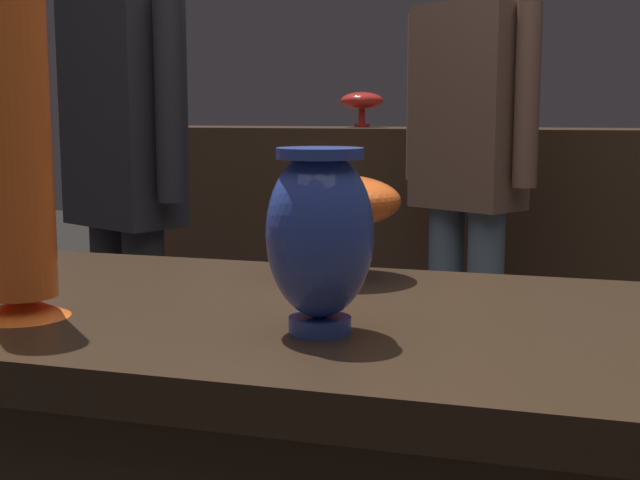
# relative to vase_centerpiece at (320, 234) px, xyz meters

# --- Properties ---
(back_display_shelf) EXTENTS (2.60, 0.40, 0.99)m
(back_display_shelf) POSITION_rel_vase_centerpiece_xyz_m (-0.03, 2.31, -0.42)
(back_display_shelf) COLOR #382619
(back_display_shelf) RESTS_ON ground_plane
(vase_centerpiece) EXTENTS (0.12, 0.12, 0.21)m
(vase_centerpiece) POSITION_rel_vase_centerpiece_xyz_m (0.00, 0.00, 0.00)
(vase_centerpiece) COLOR #2D429E
(vase_centerpiece) RESTS_ON display_plinth
(vase_tall_behind) EXTENTS (0.19, 0.19, 0.16)m
(vase_tall_behind) POSITION_rel_vase_centerpiece_xyz_m (-0.08, 0.34, -0.00)
(vase_tall_behind) COLOR #E55B1E
(vase_tall_behind) RESTS_ON display_plinth
(vase_left_accent) EXTENTS (0.12, 0.12, 0.39)m
(vase_left_accent) POSITION_rel_vase_centerpiece_xyz_m (-0.38, -0.03, 0.07)
(vase_left_accent) COLOR #E55B1E
(vase_left_accent) RESTS_ON display_plinth
(shelf_vase_left) EXTENTS (0.17, 0.17, 0.13)m
(shelf_vase_left) POSITION_rel_vase_centerpiece_xyz_m (-0.55, 2.38, 0.17)
(shelf_vase_left) COLOR red
(shelf_vase_left) RESTS_ON back_display_shelf
(visitor_near_left) EXTENTS (0.43, 0.30, 1.53)m
(visitor_near_left) POSITION_rel_vase_centerpiece_xyz_m (-0.88, 1.12, -0.02)
(visitor_near_left) COLOR #232328
(visitor_near_left) RESTS_ON ground_plane
(visitor_center_back) EXTENTS (0.42, 0.32, 1.54)m
(visitor_center_back) POSITION_rel_vase_centerpiece_xyz_m (-0.05, 1.70, -0.01)
(visitor_center_back) COLOR slate
(visitor_center_back) RESTS_ON ground_plane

